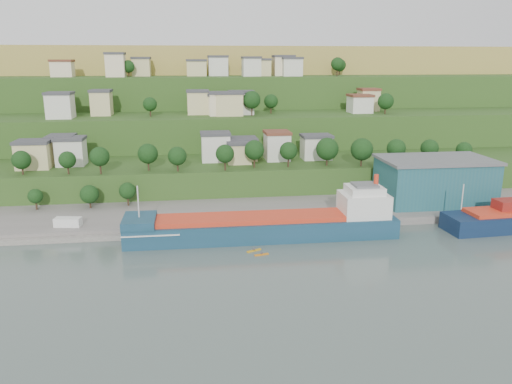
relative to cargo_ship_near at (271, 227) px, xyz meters
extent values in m
plane|color=#47574F|center=(0.19, -10.47, -2.67)|extent=(500.00, 500.00, 0.00)
cube|color=slate|center=(20.19, 17.53, -2.67)|extent=(220.00, 26.00, 4.00)
cube|color=slate|center=(-54.81, 11.53, -2.67)|extent=(40.00, 18.00, 2.40)
cube|color=#284719|center=(0.19, 45.53, -2.67)|extent=(260.00, 32.00, 20.00)
cube|color=#284719|center=(0.19, 75.53, -2.67)|extent=(280.00, 32.00, 44.00)
cube|color=#284719|center=(0.19, 105.53, -2.67)|extent=(300.00, 32.00, 70.00)
cube|color=olive|center=(0.19, 179.53, -2.67)|extent=(360.00, 120.00, 96.00)
cube|color=#D5C689|center=(-65.27, 42.80, 11.14)|extent=(9.63, 7.96, 7.63)
cube|color=#3F3F44|center=(-65.27, 42.80, 15.41)|extent=(10.23, 8.56, 0.90)
cube|color=silver|center=(-58.88, 50.27, 11.32)|extent=(7.69, 8.78, 7.99)
cube|color=#3F3F44|center=(-58.88, 50.27, 15.77)|extent=(8.29, 9.38, 0.90)
cube|color=silver|center=(-55.29, 46.16, 11.27)|extent=(8.32, 7.64, 7.88)
cube|color=#3F3F44|center=(-55.29, 46.16, 15.66)|extent=(8.92, 8.24, 0.90)
cube|color=silver|center=(-10.50, 46.89, 11.56)|extent=(8.97, 7.78, 8.47)
cube|color=#3F3F44|center=(-10.50, 46.89, 16.25)|extent=(9.57, 8.38, 0.90)
cube|color=#D5C689|center=(-3.35, 43.02, 10.35)|extent=(7.23, 8.66, 6.05)
cube|color=#3F3F44|center=(-3.35, 43.02, 13.83)|extent=(7.83, 9.26, 0.90)
cube|color=#D5C689|center=(-1.79, 47.94, 10.52)|extent=(9.18, 8.65, 6.38)
cube|color=#3F3F44|center=(-1.79, 47.94, 14.16)|extent=(9.78, 9.25, 0.90)
cube|color=silver|center=(9.49, 46.15, 11.58)|extent=(7.61, 8.88, 8.51)
cube|color=brown|center=(9.49, 46.15, 16.29)|extent=(8.21, 9.48, 0.90)
cube|color=silver|center=(22.56, 45.90, 10.91)|extent=(9.31, 7.48, 7.17)
cube|color=#3F3F44|center=(22.56, 45.90, 14.94)|extent=(9.91, 8.08, 0.90)
cube|color=silver|center=(-64.92, 80.21, 22.96)|extent=(7.31, 7.36, 7.26)
cube|color=#3F3F44|center=(-64.92, 80.21, 27.04)|extent=(7.91, 7.96, 0.90)
cube|color=silver|center=(-62.87, 69.94, 23.41)|extent=(8.47, 8.18, 8.17)
cube|color=#3F3F44|center=(-62.87, 69.94, 27.95)|extent=(9.07, 8.78, 0.90)
cube|color=#D5C689|center=(-50.22, 78.17, 23.53)|extent=(7.02, 8.22, 8.40)
cube|color=#3F3F44|center=(-50.22, 78.17, 28.18)|extent=(7.62, 8.82, 0.90)
cube|color=#D5C689|center=(-15.19, 76.85, 23.39)|extent=(7.72, 7.19, 8.13)
cube|color=#3F3F44|center=(-15.19, 76.85, 27.91)|extent=(8.32, 7.79, 0.90)
cube|color=beige|center=(-7.52, 72.49, 23.16)|extent=(7.14, 8.40, 7.67)
cube|color=#3F3F44|center=(-7.52, 72.49, 27.45)|extent=(7.74, 9.00, 0.90)
cube|color=beige|center=(-7.36, 75.21, 22.78)|extent=(8.16, 8.40, 6.91)
cube|color=#3F3F44|center=(-7.36, 75.21, 26.69)|extent=(8.76, 9.00, 0.90)
cube|color=#D5C689|center=(-4.00, 71.24, 23.18)|extent=(9.63, 8.09, 7.71)
cube|color=#3F3F44|center=(-4.00, 71.24, 27.49)|extent=(10.23, 8.69, 0.90)
cube|color=silver|center=(0.88, 74.79, 23.27)|extent=(8.80, 7.19, 7.87)
cube|color=#3F3F44|center=(0.88, 74.79, 27.65)|extent=(9.40, 7.79, 0.90)
cube|color=silver|center=(46.80, 74.52, 22.39)|extent=(7.99, 8.54, 6.11)
cube|color=brown|center=(46.80, 74.52, 25.89)|extent=(8.59, 9.14, 0.90)
cube|color=#D5C689|center=(52.56, 81.07, 23.34)|extent=(7.28, 7.07, 8.03)
cube|color=brown|center=(52.56, 81.07, 27.81)|extent=(7.88, 7.67, 0.90)
cube|color=beige|center=(-69.30, 106.34, 35.34)|extent=(8.41, 7.03, 6.03)
cube|color=brown|center=(-69.30, 106.34, 38.80)|extent=(9.01, 7.63, 0.90)
cube|color=beige|center=(-47.43, 101.83, 36.76)|extent=(7.37, 7.58, 8.87)
cube|color=#3F3F44|center=(-47.43, 101.83, 41.65)|extent=(7.97, 8.18, 0.90)
cube|color=#D5C689|center=(-38.02, 111.50, 35.90)|extent=(7.39, 8.51, 7.14)
cube|color=#3F3F44|center=(-38.02, 111.50, 39.92)|extent=(7.99, 9.11, 0.90)
cube|color=#D5C689|center=(-14.67, 110.03, 35.41)|extent=(8.32, 8.27, 6.17)
cube|color=#3F3F44|center=(-14.67, 110.03, 38.94)|extent=(8.92, 8.87, 0.90)
cube|color=silver|center=(-5.31, 111.09, 36.22)|extent=(8.29, 7.58, 7.79)
cube|color=#3F3F44|center=(-5.31, 111.09, 40.56)|extent=(8.89, 8.18, 0.90)
cube|color=silver|center=(8.54, 105.28, 36.00)|extent=(7.48, 8.52, 7.33)
cube|color=#3F3F44|center=(8.54, 105.28, 40.11)|extent=(8.08, 9.12, 0.90)
cube|color=#D5C689|center=(11.99, 107.83, 35.60)|extent=(9.83, 8.86, 6.55)
cube|color=#3F3F44|center=(11.99, 107.83, 39.32)|extent=(10.43, 9.46, 0.90)
cube|color=beige|center=(22.95, 107.67, 36.29)|extent=(8.63, 7.54, 7.93)
cube|color=#3F3F44|center=(22.95, 107.67, 40.70)|extent=(9.23, 8.14, 0.90)
cube|color=silver|center=(25.83, 104.19, 35.88)|extent=(8.21, 8.51, 7.11)
cube|color=#3F3F44|center=(25.83, 104.19, 39.89)|extent=(8.81, 9.11, 0.90)
cylinder|color=#382619|center=(-66.29, 34.07, 8.72)|extent=(0.50, 0.50, 2.79)
sphere|color=black|center=(-66.29, 34.07, 11.58)|extent=(5.31, 5.31, 5.31)
cylinder|color=#382619|center=(-53.47, 32.81, 8.77)|extent=(0.50, 0.50, 2.88)
sphere|color=black|center=(-53.47, 32.81, 11.53)|extent=(4.84, 4.84, 4.84)
cylinder|color=#382619|center=(-44.28, 31.61, 9.13)|extent=(0.50, 0.50, 3.61)
sphere|color=black|center=(-44.28, 31.61, 12.46)|extent=(5.54, 5.54, 5.54)
cylinder|color=#382619|center=(-31.04, 34.60, 9.07)|extent=(0.50, 0.50, 3.48)
sphere|color=black|center=(-31.04, 34.60, 12.43)|extent=(5.89, 5.89, 5.89)
cylinder|color=#382619|center=(-22.48, 32.46, 8.86)|extent=(0.50, 0.50, 3.06)
sphere|color=black|center=(-22.48, 32.46, 11.90)|extent=(5.48, 5.48, 5.48)
cylinder|color=#382619|center=(-8.59, 31.87, 9.08)|extent=(0.50, 0.50, 3.50)
sphere|color=black|center=(-8.59, 31.87, 12.33)|extent=(5.46, 5.46, 5.46)
cylinder|color=#382619|center=(0.51, 34.76, 9.21)|extent=(0.50, 0.50, 3.76)
sphere|color=black|center=(0.51, 34.76, 12.74)|extent=(6.00, 6.00, 6.00)
cylinder|color=#382619|center=(10.93, 34.23, 9.09)|extent=(0.50, 0.50, 3.52)
sphere|color=black|center=(10.93, 34.23, 12.34)|extent=(5.41, 5.41, 5.41)
cylinder|color=#382619|center=(23.23, 34.92, 8.95)|extent=(0.50, 0.50, 3.25)
sphere|color=black|center=(23.23, 34.92, 12.49)|extent=(6.95, 6.95, 6.95)
cylinder|color=#382619|center=(33.37, 32.31, 9.01)|extent=(0.50, 0.50, 3.37)
sphere|color=black|center=(33.37, 32.31, 12.58)|extent=(6.84, 6.84, 6.84)
cylinder|color=#382619|center=(44.70, 33.01, 9.10)|extent=(0.50, 0.50, 3.55)
sphere|color=black|center=(44.70, 33.01, 12.48)|extent=(5.85, 5.85, 5.85)
cylinder|color=#382619|center=(56.56, 34.76, 8.88)|extent=(0.50, 0.50, 3.11)
sphere|color=black|center=(56.56, 34.76, 11.98)|extent=(5.61, 5.61, 5.61)
cylinder|color=#382619|center=(67.35, 33.14, 8.72)|extent=(0.50, 0.50, 2.79)
sphere|color=black|center=(67.35, 33.14, 11.48)|extent=(4.97, 4.97, 4.97)
cylinder|color=#382619|center=(54.75, 68.59, 20.87)|extent=(0.50, 0.50, 3.08)
sphere|color=black|center=(54.75, 68.59, 24.05)|extent=(5.98, 5.98, 5.98)
cylinder|color=#382619|center=(45.05, 100.53, 34.15)|extent=(0.50, 0.50, 3.65)
sphere|color=black|center=(45.05, 100.53, 37.48)|extent=(5.49, 5.49, 5.49)
cylinder|color=#382619|center=(4.08, 68.72, 21.35)|extent=(0.50, 0.50, 4.05)
sphere|color=black|center=(4.08, 68.72, 25.13)|extent=(6.39, 6.39, 6.39)
cylinder|color=#382619|center=(-42.60, 103.56, 33.71)|extent=(0.50, 0.50, 2.76)
sphere|color=black|center=(-42.60, 103.56, 36.48)|extent=(5.07, 5.07, 5.07)
cylinder|color=#382619|center=(-46.85, 103.02, 34.08)|extent=(0.50, 0.50, 3.50)
sphere|color=black|center=(-46.85, 103.02, 37.57)|extent=(6.35, 6.35, 6.35)
cylinder|color=#382619|center=(12.32, 75.91, 20.92)|extent=(0.50, 0.50, 3.17)
sphere|color=black|center=(12.32, 75.91, 23.95)|extent=(5.26, 5.26, 5.26)
cylinder|color=#382619|center=(50.05, 113.52, 33.80)|extent=(0.50, 0.50, 2.93)
sphere|color=black|center=(50.05, 113.52, 36.81)|extent=(5.61, 5.61, 5.61)
cylinder|color=#382619|center=(-32.36, 71.38, 20.85)|extent=(0.50, 0.50, 3.03)
sphere|color=black|center=(-32.36, 71.38, 23.73)|extent=(4.98, 4.98, 4.98)
cube|color=#133747|center=(-2.15, 0.00, -1.28)|extent=(65.16, 10.88, 6.51)
cube|color=red|center=(-4.01, 0.00, 2.53)|extent=(48.41, 8.85, 1.12)
cube|color=#133747|center=(-30.96, 0.00, 2.91)|extent=(7.54, 10.30, 1.86)
cube|color=silver|center=(22.95, 0.00, 4.76)|extent=(11.25, 9.41, 5.58)
cube|color=silver|center=(22.95, 0.00, 8.48)|extent=(8.44, 7.52, 1.86)
cube|color=#595B5E|center=(22.95, 0.00, 9.69)|extent=(5.63, 5.63, 0.56)
cylinder|color=red|center=(25.73, 0.00, 10.81)|extent=(1.13, 1.13, 2.79)
cylinder|color=silver|center=(-30.96, 0.00, 7.55)|extent=(0.34, 0.34, 7.44)
cube|color=silver|center=(-28.17, 0.00, 0.86)|extent=(13.12, 10.63, 0.23)
cylinder|color=silver|center=(47.92, -1.24, 6.12)|extent=(0.31, 0.31, 6.48)
cube|color=#205561|center=(50.31, 18.00, 5.33)|extent=(30.13, 18.22, 12.00)
cube|color=#595B5E|center=(50.31, 18.00, 11.73)|extent=(31.14, 19.23, 0.80)
cube|color=white|center=(-49.15, 9.24, 0.01)|extent=(6.69, 3.64, 2.96)
cube|color=silver|center=(-44.90, 6.21, -1.08)|extent=(4.14, 2.75, 0.78)
cube|color=orange|center=(-3.91, -10.91, -2.55)|extent=(3.30, 1.29, 0.24)
sphere|color=#3F3F44|center=(-3.91, -10.91, -2.14)|extent=(0.57, 0.57, 0.57)
cube|color=gold|center=(-5.27, -8.34, -2.54)|extent=(3.46, 2.04, 0.26)
sphere|color=#3F3F44|center=(-5.27, -8.34, -2.10)|extent=(0.62, 0.62, 0.62)
camera|label=1|loc=(-18.91, -112.54, 38.87)|focal=35.00mm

